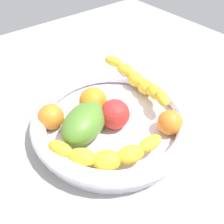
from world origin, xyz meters
The scene contains 9 objects.
kitchen_counter centered at (0.00, 0.00, 1.50)cm, with size 120.00×120.00×3.00cm, color #A19E98.
fruit_bowl centered at (0.00, 0.00, 5.75)cm, with size 33.29×33.29×5.32cm.
banana_draped_left centered at (11.49, 4.27, 8.31)cm, with size 6.47×22.87×5.09cm.
banana_draped_right centered at (-7.32, -7.60, 7.63)cm, with size 17.97×13.44×4.45cm.
orange_front centered at (-1.02, 5.20, 8.10)cm, with size 6.02×6.02×6.02cm, color orange.
orange_mid_left centered at (7.33, -9.12, 7.61)cm, with size 5.03×5.03×5.03cm, color orange.
orange_mid_right centered at (-10.22, 6.90, 7.74)cm, with size 5.29×5.29×5.29cm, color orange.
tomato_red centered at (-0.27, -0.89, 8.16)cm, with size 6.13×6.13×6.13cm, color red.
mango_green centered at (-6.25, 0.84, 8.19)cm, with size 11.36×7.44×6.20cm, color #568A30.
Camera 1 is at (-23.70, -29.58, 42.56)cm, focal length 40.47 mm.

